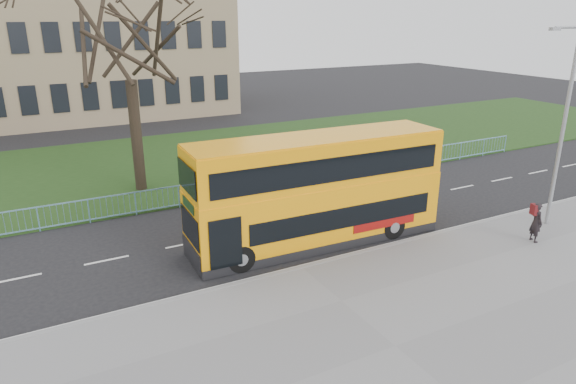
% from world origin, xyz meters
% --- Properties ---
extents(ground, '(120.00, 120.00, 0.00)m').
position_xyz_m(ground, '(0.00, 0.00, 0.00)').
color(ground, black).
rests_on(ground, ground).
extents(pavement, '(80.00, 10.50, 0.12)m').
position_xyz_m(pavement, '(0.00, -6.75, 0.06)').
color(pavement, slate).
rests_on(pavement, ground).
extents(kerb, '(80.00, 0.20, 0.14)m').
position_xyz_m(kerb, '(0.00, -1.55, 0.07)').
color(kerb, gray).
rests_on(kerb, ground).
extents(grass_verge, '(80.00, 15.40, 0.08)m').
position_xyz_m(grass_verge, '(0.00, 14.30, 0.04)').
color(grass_verge, '#1C3814').
rests_on(grass_verge, ground).
extents(guard_railing, '(40.00, 0.12, 1.10)m').
position_xyz_m(guard_railing, '(0.00, 6.60, 0.55)').
color(guard_railing, '#78B4D6').
rests_on(guard_railing, ground).
extents(bare_tree, '(9.25, 9.25, 13.21)m').
position_xyz_m(bare_tree, '(-3.00, 10.00, 6.69)').
color(bare_tree, black).
rests_on(bare_tree, grass_verge).
extents(civic_building, '(30.00, 15.00, 14.00)m').
position_xyz_m(civic_building, '(-5.00, 35.00, 7.00)').
color(civic_building, '#8C7759').
rests_on(civic_building, ground).
extents(yellow_bus, '(10.21, 2.78, 4.25)m').
position_xyz_m(yellow_bus, '(1.72, 0.29, 2.28)').
color(yellow_bus, '#FF9F0A').
rests_on(yellow_bus, ground).
extents(pedestrian, '(0.52, 0.66, 1.60)m').
position_xyz_m(pedestrian, '(9.21, -3.93, 0.92)').
color(pedestrian, black).
rests_on(pedestrian, pavement).
extents(street_lamp, '(1.72, 0.26, 8.09)m').
position_xyz_m(street_lamp, '(11.16, -2.99, 4.56)').
color(street_lamp, '#93969B').
rests_on(street_lamp, pavement).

